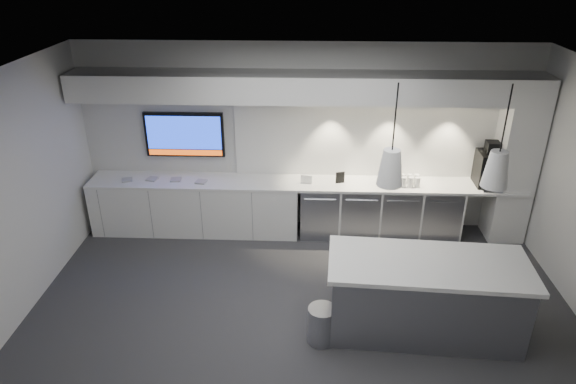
{
  "coord_description": "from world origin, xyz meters",
  "views": [
    {
      "loc": [
        0.04,
        -5.14,
        4.26
      ],
      "look_at": [
        -0.21,
        1.1,
        1.24
      ],
      "focal_mm": 32.0,
      "sensor_mm": 36.0,
      "label": 1
    }
  ],
  "objects_px": {
    "island": "(425,297)",
    "coffee_machine": "(490,167)",
    "wall_tv": "(184,135)",
    "bin": "(322,325)"
  },
  "relations": [
    {
      "from": "island",
      "to": "bin",
      "type": "relative_size",
      "value": 5.05
    },
    {
      "from": "wall_tv",
      "to": "coffee_machine",
      "type": "relative_size",
      "value": 1.79
    },
    {
      "from": "wall_tv",
      "to": "coffee_machine",
      "type": "xyz_separation_m",
      "value": [
        4.74,
        -0.25,
        -0.37
      ]
    },
    {
      "from": "coffee_machine",
      "to": "wall_tv",
      "type": "bearing_deg",
      "value": 177.95
    },
    {
      "from": "island",
      "to": "coffee_machine",
      "type": "xyz_separation_m",
      "value": [
        1.37,
        2.35,
        0.69
      ]
    },
    {
      "from": "island",
      "to": "bin",
      "type": "distance_m",
      "value": 1.27
    },
    {
      "from": "bin",
      "to": "coffee_machine",
      "type": "height_order",
      "value": "coffee_machine"
    },
    {
      "from": "wall_tv",
      "to": "island",
      "type": "bearing_deg",
      "value": -37.62
    },
    {
      "from": "island",
      "to": "coffee_machine",
      "type": "distance_m",
      "value": 2.8
    },
    {
      "from": "wall_tv",
      "to": "coffee_machine",
      "type": "bearing_deg",
      "value": -2.99
    }
  ]
}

